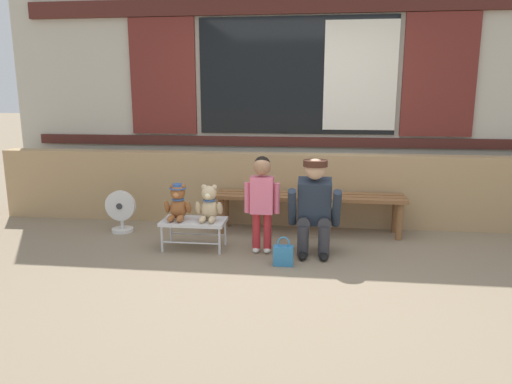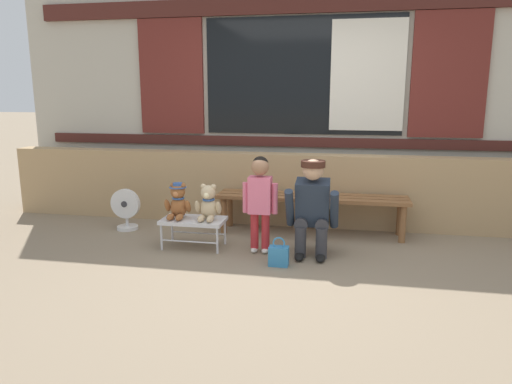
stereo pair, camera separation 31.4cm
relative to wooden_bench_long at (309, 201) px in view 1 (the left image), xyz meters
name	(u,v)px [view 1 (the left image)]	position (x,y,z in m)	size (l,w,h in m)	color
ground_plane	(285,265)	(-0.20, -1.06, -0.37)	(60.00, 60.00, 0.00)	#84725B
brick_low_wall	(293,189)	(-0.20, 0.37, 0.05)	(7.23, 0.25, 0.85)	tan
shop_facade	(297,78)	(-0.19, 0.88, 1.36)	(7.38, 0.26, 3.45)	#B7B2A3
wooden_bench_long	(309,201)	(0.00, 0.00, 0.00)	(2.10, 0.40, 0.44)	brown
small_display_bench	(194,223)	(-1.14, -0.70, -0.11)	(0.64, 0.36, 0.30)	silver
teddy_bear_with_hat	(178,203)	(-1.30, -0.70, 0.10)	(0.28, 0.27, 0.36)	#93562D
teddy_bear_plain	(209,204)	(-0.98, -0.70, 0.09)	(0.28, 0.26, 0.36)	#CCB289
child_standing	(262,194)	(-0.45, -0.72, 0.22)	(0.35, 0.18, 0.96)	#B7282D
adult_crouching	(315,206)	(0.07, -0.70, 0.11)	(0.50, 0.49, 0.95)	#333338
handbag_on_ground	(283,255)	(-0.21, -1.06, -0.28)	(0.18, 0.11, 0.27)	teal
floor_fan	(121,212)	(-2.10, -0.24, -0.13)	(0.34, 0.24, 0.48)	silver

